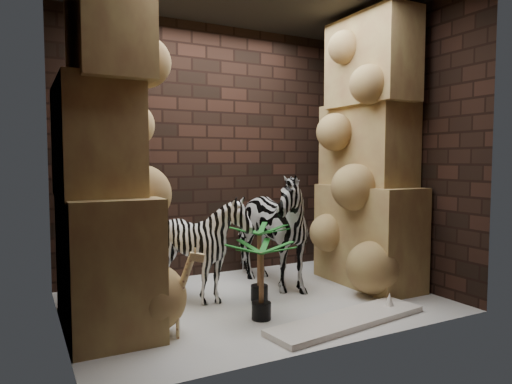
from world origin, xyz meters
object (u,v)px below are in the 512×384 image
palm_back (261,280)px  surfboard (348,320)px  palm_front (259,262)px  giraffe_toy (165,293)px  zebra_right (265,220)px  zebra_left (201,253)px

palm_back → surfboard: palm_back is taller
palm_front → palm_back: 0.55m
giraffe_toy → palm_back: 0.86m
zebra_right → zebra_left: zebra_right is taller
palm_front → surfboard: size_ratio=0.49×
zebra_left → palm_back: 0.77m
giraffe_toy → palm_back: size_ratio=1.04×
surfboard → palm_front: bearing=104.5°
zebra_right → palm_back: 1.12m
zebra_left → zebra_right: bearing=27.9°
palm_back → giraffe_toy: bearing=-178.3°
zebra_left → giraffe_toy: bearing=-114.4°
zebra_left → palm_back: zebra_left is taller
zebra_left → giraffe_toy: (-0.57, -0.73, -0.12)m
zebra_left → palm_back: bearing=-54.0°
giraffe_toy → palm_back: giraffe_toy is taller
zebra_left → palm_front: (0.53, -0.21, -0.10)m
zebra_right → giraffe_toy: 1.72m
zebra_left → surfboard: size_ratio=0.68×
surfboard → zebra_left: bearing=121.0°
palm_front → zebra_left: bearing=158.2°
giraffe_toy → palm_back: (0.86, 0.02, -0.02)m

